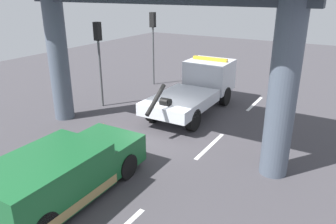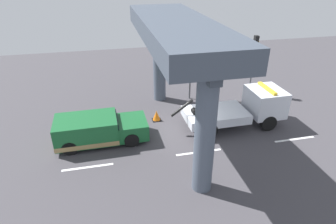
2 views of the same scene
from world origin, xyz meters
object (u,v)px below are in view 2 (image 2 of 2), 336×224
towed_van_green (97,130)px  traffic_light_near (191,58)px  traffic_light_far (255,52)px  traffic_cone_orange (156,116)px  tow_truck_white (244,108)px

towed_van_green → traffic_light_near: size_ratio=1.19×
traffic_light_near → traffic_light_far: bearing=0.0°
traffic_light_near → traffic_cone_orange: (-3.13, -2.82, -2.86)m
traffic_light_far → traffic_light_near: bearing=180.0°
tow_truck_white → traffic_light_near: (-2.23, 4.56, 1.98)m
tow_truck_white → towed_van_green: (-9.17, -0.01, -0.42)m
traffic_cone_orange → traffic_light_near: bearing=42.0°
tow_truck_white → towed_van_green: bearing=-179.9°
tow_truck_white → traffic_cone_orange: 5.70m
traffic_light_far → traffic_cone_orange: bearing=-160.9°
traffic_light_far → traffic_cone_orange: size_ratio=6.70×
tow_truck_white → traffic_light_far: bearing=58.7°
traffic_light_near → tow_truck_white: bearing=-64.0°
tow_truck_white → traffic_light_near: size_ratio=1.66×
traffic_light_far → traffic_cone_orange: (-8.13, -2.82, -2.99)m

